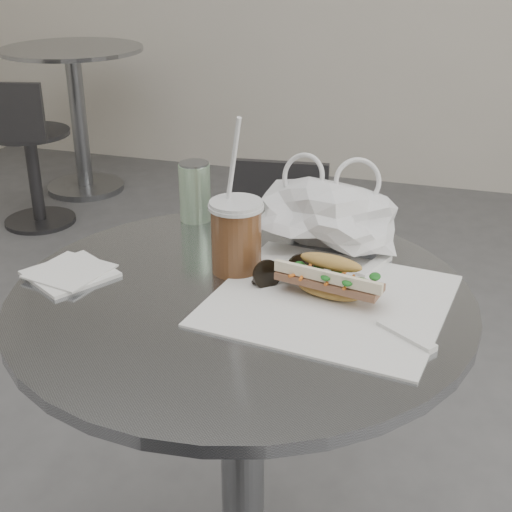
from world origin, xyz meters
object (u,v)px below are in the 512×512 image
(bg_table, at_px, (77,103))
(drink_can, at_px, (195,192))
(chair_far, at_px, (272,297))
(banh_mi, at_px, (330,278))
(bg_chair, at_px, (29,162))
(iced_coffee, at_px, (236,235))
(sunglasses, at_px, (283,273))
(cafe_table, at_px, (242,427))

(bg_table, height_order, drink_can, drink_can)
(chair_far, distance_m, banh_mi, 0.95)
(bg_chair, xyz_separation_m, iced_coffee, (1.53, -1.61, 0.49))
(banh_mi, distance_m, sunglasses, 0.09)
(cafe_table, xyz_separation_m, chair_far, (-0.17, 0.78, -0.16))
(bg_table, xyz_separation_m, drink_can, (1.41, -1.92, 0.33))
(bg_chair, xyz_separation_m, drink_can, (1.38, -1.41, 0.49))
(sunglasses, xyz_separation_m, drink_can, (-0.24, 0.22, 0.04))
(iced_coffee, height_order, drink_can, iced_coffee)
(banh_mi, bearing_deg, cafe_table, -159.50)
(cafe_table, height_order, chair_far, cafe_table)
(cafe_table, distance_m, bg_chair, 2.31)
(bg_chair, relative_size, drink_can, 5.78)
(chair_far, height_order, drink_can, drink_can)
(chair_far, bearing_deg, bg_table, -51.27)
(banh_mi, bearing_deg, chair_far, 123.61)
(cafe_table, bearing_deg, bg_table, 126.03)
(drink_can, bearing_deg, chair_far, 87.70)
(cafe_table, relative_size, bg_table, 1.03)
(chair_far, bearing_deg, iced_coffee, 94.09)
(cafe_table, distance_m, drink_can, 0.47)
(bg_chair, distance_m, iced_coffee, 2.28)
(iced_coffee, bearing_deg, bg_table, 126.43)
(cafe_table, bearing_deg, bg_chair, 132.90)
(bg_table, bearing_deg, cafe_table, -53.97)
(bg_table, bearing_deg, banh_mi, -51.36)
(sunglasses, relative_size, drink_can, 0.81)
(iced_coffee, bearing_deg, cafe_table, -66.69)
(sunglasses, bearing_deg, bg_chair, 94.65)
(cafe_table, height_order, iced_coffee, iced_coffee)
(cafe_table, xyz_separation_m, banh_mi, (0.14, 0.02, 0.31))
(bg_chair, bearing_deg, iced_coffee, -60.01)
(bg_chair, xyz_separation_m, sunglasses, (1.62, -1.63, 0.45))
(chair_far, bearing_deg, drink_can, 81.09)
(chair_far, relative_size, bg_chair, 0.97)
(iced_coffee, height_order, sunglasses, iced_coffee)
(chair_far, xyz_separation_m, sunglasses, (0.22, -0.73, 0.46))
(banh_mi, relative_size, drink_can, 1.84)
(cafe_table, relative_size, drink_can, 6.32)
(cafe_table, distance_m, chair_far, 0.82)
(banh_mi, xyz_separation_m, sunglasses, (-0.08, 0.03, -0.02))
(bg_table, xyz_separation_m, iced_coffee, (1.57, -2.12, 0.34))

